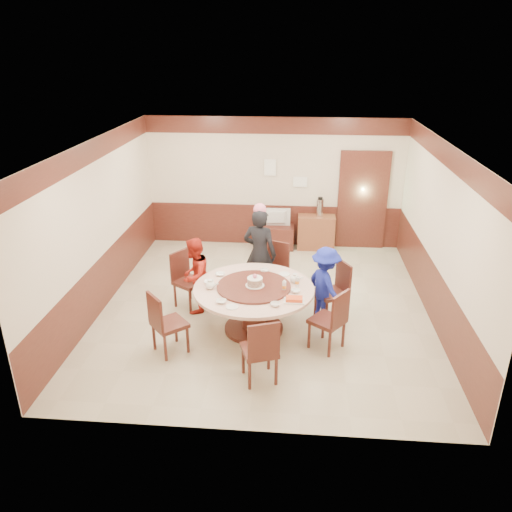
# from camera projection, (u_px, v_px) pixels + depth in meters

# --- Properties ---
(room) EXTENTS (6.00, 6.04, 2.84)m
(room) POSITION_uv_depth(u_px,v_px,m) (266.00, 249.00, 8.18)
(room) COLOR #C0B799
(room) RESTS_ON ground
(banquet_table) EXTENTS (1.85, 1.85, 0.78)m
(banquet_table) POSITION_uv_depth(u_px,v_px,m) (254.00, 300.00, 7.69)
(banquet_table) COLOR #4C1F17
(banquet_table) RESTS_ON ground
(chair_0) EXTENTS (0.60, 0.60, 0.97)m
(chair_0) POSITION_uv_depth(u_px,v_px,m) (332.00, 301.00, 8.13)
(chair_0) COLOR #4C1F17
(chair_0) RESTS_ON ground
(chair_1) EXTENTS (0.57, 0.58, 0.97)m
(chair_1) POSITION_uv_depth(u_px,v_px,m) (274.00, 280.00, 8.87)
(chair_1) COLOR #4C1F17
(chair_1) RESTS_ON ground
(chair_2) EXTENTS (0.61, 0.61, 0.97)m
(chair_2) POSITION_uv_depth(u_px,v_px,m) (189.00, 289.00, 8.52)
(chair_2) COLOR #4C1F17
(chair_2) RESTS_ON ground
(chair_3) EXTENTS (0.62, 0.62, 0.97)m
(chair_3) POSITION_uv_depth(u_px,v_px,m) (169.00, 333.00, 7.23)
(chair_3) COLOR #4C1F17
(chair_3) RESTS_ON ground
(chair_4) EXTENTS (0.56, 0.57, 0.97)m
(chair_4) POSITION_uv_depth(u_px,v_px,m) (260.00, 361.00, 6.61)
(chair_4) COLOR #4C1F17
(chair_4) RESTS_ON ground
(chair_5) EXTENTS (0.62, 0.62, 0.97)m
(chair_5) POSITION_uv_depth(u_px,v_px,m) (328.00, 330.00, 7.32)
(chair_5) COLOR #4C1F17
(chair_5) RESTS_ON ground
(person_standing) EXTENTS (0.68, 0.54, 1.64)m
(person_standing) POSITION_uv_depth(u_px,v_px,m) (260.00, 254.00, 8.64)
(person_standing) COLOR black
(person_standing) RESTS_ON ground
(person_red) EXTENTS (0.63, 0.73, 1.29)m
(person_red) POSITION_uv_depth(u_px,v_px,m) (195.00, 276.00, 8.23)
(person_red) COLOR #AD2217
(person_red) RESTS_ON ground
(person_blue) EXTENTS (0.83, 0.95, 1.27)m
(person_blue) POSITION_uv_depth(u_px,v_px,m) (325.00, 285.00, 7.93)
(person_blue) COLOR #18239D
(person_blue) RESTS_ON ground
(birthday_cake) EXTENTS (0.29, 0.29, 0.20)m
(birthday_cake) POSITION_uv_depth(u_px,v_px,m) (255.00, 282.00, 7.57)
(birthday_cake) COLOR white
(birthday_cake) RESTS_ON banquet_table
(teapot_left) EXTENTS (0.17, 0.15, 0.13)m
(teapot_left) POSITION_uv_depth(u_px,v_px,m) (210.00, 285.00, 7.54)
(teapot_left) COLOR white
(teapot_left) RESTS_ON banquet_table
(teapot_right) EXTENTS (0.17, 0.15, 0.13)m
(teapot_right) POSITION_uv_depth(u_px,v_px,m) (295.00, 279.00, 7.74)
(teapot_right) COLOR white
(teapot_right) RESTS_ON banquet_table
(bowl_0) EXTENTS (0.15, 0.15, 0.04)m
(bowl_0) POSITION_uv_depth(u_px,v_px,m) (220.00, 274.00, 8.00)
(bowl_0) COLOR white
(bowl_0) RESTS_ON banquet_table
(bowl_1) EXTENTS (0.14, 0.14, 0.04)m
(bowl_1) POSITION_uv_depth(u_px,v_px,m) (275.00, 304.00, 7.06)
(bowl_1) COLOR white
(bowl_1) RESTS_ON banquet_table
(bowl_2) EXTENTS (0.15, 0.15, 0.04)m
(bowl_2) POSITION_uv_depth(u_px,v_px,m) (221.00, 301.00, 7.15)
(bowl_2) COLOR white
(bowl_2) RESTS_ON banquet_table
(bowl_3) EXTENTS (0.14, 0.14, 0.04)m
(bowl_3) POSITION_uv_depth(u_px,v_px,m) (296.00, 291.00, 7.44)
(bowl_3) COLOR white
(bowl_3) RESTS_ON banquet_table
(bowl_4) EXTENTS (0.15, 0.15, 0.04)m
(bowl_4) POSITION_uv_depth(u_px,v_px,m) (209.00, 282.00, 7.74)
(bowl_4) COLOR white
(bowl_4) RESTS_ON banquet_table
(bowl_5) EXTENTS (0.15, 0.15, 0.05)m
(bowl_5) POSITION_uv_depth(u_px,v_px,m) (264.00, 271.00, 8.11)
(bowl_5) COLOR white
(bowl_5) RESTS_ON banquet_table
(saucer_near) EXTENTS (0.18, 0.18, 0.01)m
(saucer_near) POSITION_uv_depth(u_px,v_px,m) (232.00, 307.00, 7.03)
(saucer_near) COLOR white
(saucer_near) RESTS_ON banquet_table
(saucer_far) EXTENTS (0.18, 0.18, 0.01)m
(saucer_far) POSITION_uv_depth(u_px,v_px,m) (284.00, 274.00, 8.03)
(saucer_far) COLOR white
(saucer_far) RESTS_ON banquet_table
(shrimp_platter) EXTENTS (0.30, 0.20, 0.06)m
(shrimp_platter) POSITION_uv_depth(u_px,v_px,m) (294.00, 300.00, 7.18)
(shrimp_platter) COLOR white
(shrimp_platter) RESTS_ON banquet_table
(bottle_0) EXTENTS (0.06, 0.06, 0.16)m
(bottle_0) POSITION_uv_depth(u_px,v_px,m) (284.00, 286.00, 7.46)
(bottle_0) COLOR white
(bottle_0) RESTS_ON banquet_table
(bottle_1) EXTENTS (0.06, 0.06, 0.16)m
(bottle_1) POSITION_uv_depth(u_px,v_px,m) (297.00, 282.00, 7.61)
(bottle_1) COLOR white
(bottle_1) RESTS_ON banquet_table
(tv_stand) EXTENTS (0.85, 0.45, 0.50)m
(tv_stand) POSITION_uv_depth(u_px,v_px,m) (274.00, 237.00, 11.01)
(tv_stand) COLOR #4C1F17
(tv_stand) RESTS_ON ground
(television) EXTENTS (0.68, 0.11, 0.39)m
(television) POSITION_uv_depth(u_px,v_px,m) (275.00, 218.00, 10.83)
(television) COLOR gray
(television) RESTS_ON tv_stand
(side_cabinet) EXTENTS (0.80, 0.40, 0.75)m
(side_cabinet) POSITION_uv_depth(u_px,v_px,m) (316.00, 232.00, 10.92)
(side_cabinet) COLOR brown
(side_cabinet) RESTS_ON ground
(thermos) EXTENTS (0.15, 0.15, 0.38)m
(thermos) POSITION_uv_depth(u_px,v_px,m) (320.00, 208.00, 10.69)
(thermos) COLOR silver
(thermos) RESTS_ON side_cabinet
(notice_left) EXTENTS (0.25, 0.00, 0.35)m
(notice_left) POSITION_uv_depth(u_px,v_px,m) (270.00, 167.00, 10.62)
(notice_left) COLOR white
(notice_left) RESTS_ON room
(notice_right) EXTENTS (0.30, 0.00, 0.22)m
(notice_right) POSITION_uv_depth(u_px,v_px,m) (300.00, 182.00, 10.69)
(notice_right) COLOR white
(notice_right) RESTS_ON room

